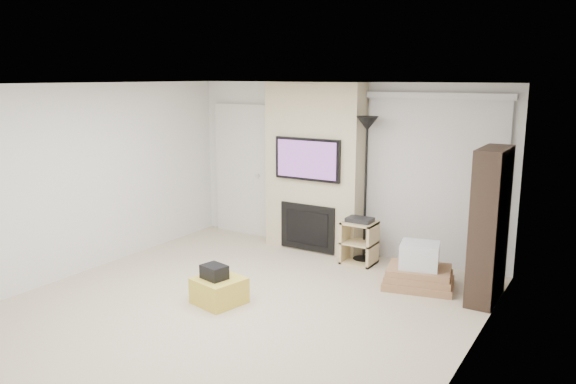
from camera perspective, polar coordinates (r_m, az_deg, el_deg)
The scene contains 15 objects.
floor at distance 6.47m, azimuth -5.65°, elevation -11.91°, with size 5.00×5.50×0.00m, color beige.
ceiling at distance 5.93m, azimuth -6.14°, elevation 10.83°, with size 5.00×5.50×0.00m, color white.
wall_back at distance 8.39m, azimuth 5.50°, elevation 2.50°, with size 5.00×2.50×0.00m, color white.
wall_left at distance 7.82m, azimuth -20.68°, elevation 1.12°, with size 5.50×2.50×0.00m, color white.
wall_right at distance 5.02m, azimuth 17.61°, elevation -4.26°, with size 5.50×2.50×0.00m, color white.
hvac_vent at distance 6.37m, azimuth 1.23°, elevation 10.92°, with size 0.35×0.18×0.01m, color silver.
ottoman at distance 6.63m, azimuth -7.01°, elevation -9.91°, with size 0.50×0.50×0.30m, color gold.
black_bag at distance 6.55m, azimuth -7.50°, elevation -8.05°, with size 0.28×0.22×0.16m, color black.
fireplace_wall at distance 8.37m, azimuth 2.71°, elevation 2.42°, with size 1.50×0.47×2.50m.
entry_door at distance 9.31m, azimuth -4.65°, elevation 2.20°, with size 1.02×0.11×2.14m.
vertical_blinds at distance 7.84m, azimuth 14.59°, elevation 1.70°, with size 1.98×0.10×2.37m.
floor_lamp at distance 7.77m, azimuth 7.99°, elevation 4.42°, with size 0.30×0.30×2.05m.
av_stand at distance 7.92m, azimuth 7.25°, elevation -4.80°, with size 0.45×0.38×0.66m.
box_stack at distance 7.22m, azimuth 13.17°, elevation -7.76°, with size 0.96×0.81×0.56m.
bookshelf at distance 6.86m, azimuth 19.79°, elevation -3.21°, with size 0.30×0.80×1.80m.
Camera 1 is at (3.59, -4.72, 2.58)m, focal length 35.00 mm.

